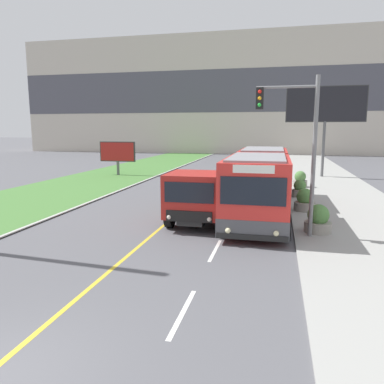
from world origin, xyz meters
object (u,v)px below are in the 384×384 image
at_px(planter_round_near, 318,220).
at_px(billboard_small, 118,152).
at_px(billboard_large, 326,107).
at_px(traffic_light_mast, 297,137).
at_px(city_bus, 260,182).
at_px(planter_round_far, 300,180).
at_px(planter_round_third, 300,189).
at_px(car_distant, 239,172).
at_px(planter_round_second, 305,201).
at_px(dump_truck, 199,196).

bearing_deg(planter_round_near, billboard_small, 134.21).
distance_m(billboard_large, planter_round_near, 19.56).
bearing_deg(planter_round_near, traffic_light_mast, -146.65).
distance_m(city_bus, planter_round_far, 9.09).
bearing_deg(city_bus, planter_round_third, 64.80).
relative_size(city_bus, billboard_large, 1.51).
relative_size(car_distant, billboard_large, 0.56).
bearing_deg(planter_round_second, traffic_light_mast, -98.86).
bearing_deg(planter_round_near, car_distant, 107.47).
height_order(billboard_small, planter_round_near, billboard_small).
distance_m(billboard_large, planter_round_far, 8.77).
xyz_separation_m(dump_truck, planter_round_third, (4.73, 7.36, -0.67)).
bearing_deg(planter_round_second, billboard_large, 80.69).
relative_size(planter_round_second, planter_round_third, 1.08).
relative_size(planter_round_third, planter_round_far, 0.93).
height_order(city_bus, billboard_large, billboard_large).
relative_size(traffic_light_mast, billboard_small, 1.83).
height_order(planter_round_near, planter_round_second, planter_round_second).
relative_size(dump_truck, planter_round_near, 5.53).
height_order(planter_round_near, planter_round_far, planter_round_far).
bearing_deg(dump_truck, planter_round_near, -8.27).
bearing_deg(planter_round_third, planter_round_second, -89.69).
distance_m(city_bus, traffic_light_mast, 4.91).
bearing_deg(planter_round_far, traffic_light_mast, -94.22).
bearing_deg(billboard_large, traffic_light_mast, -99.20).
bearing_deg(billboard_large, city_bus, -106.84).
bearing_deg(planter_round_far, planter_round_third, -93.31).
relative_size(traffic_light_mast, billboard_large, 0.79).
xyz_separation_m(billboard_small, planter_round_near, (15.77, -16.20, -1.48)).
bearing_deg(car_distant, traffic_light_mast, -76.58).
xyz_separation_m(traffic_light_mast, planter_round_near, (0.98, 0.65, -3.30)).
bearing_deg(planter_round_far, planter_round_near, -89.81).
distance_m(billboard_small, planter_round_far, 16.31).
distance_m(billboard_small, planter_round_third, 17.56).
height_order(traffic_light_mast, billboard_small, traffic_light_mast).
bearing_deg(city_bus, planter_round_second, 15.71).
bearing_deg(planter_round_far, dump_truck, -113.51).
bearing_deg(planter_round_far, billboard_small, 165.46).
xyz_separation_m(planter_round_second, planter_round_far, (0.21, 8.08, 0.00)).
distance_m(planter_round_second, planter_round_third, 4.04).
relative_size(billboard_large, planter_round_third, 7.31).
relative_size(car_distant, billboard_small, 1.29).
relative_size(dump_truck, car_distant, 1.46).
relative_size(billboard_large, planter_round_near, 6.80).
xyz_separation_m(city_bus, billboard_large, (4.62, 15.25, 4.43)).
xyz_separation_m(car_distant, planter_round_third, (4.43, -6.86, -0.15)).
height_order(dump_truck, billboard_small, billboard_small).
height_order(city_bus, planter_round_near, city_bus).
bearing_deg(planter_round_near, dump_truck, 171.73).
relative_size(traffic_light_mast, planter_round_third, 5.78).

